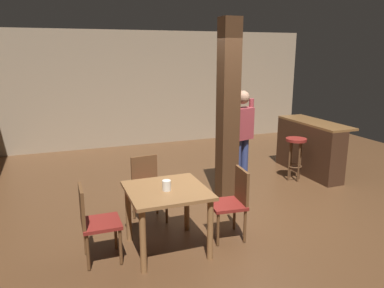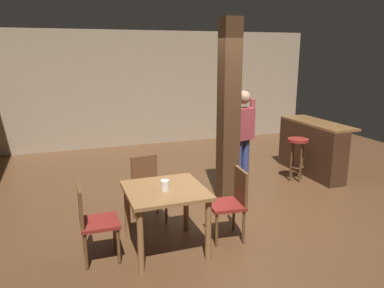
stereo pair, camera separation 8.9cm
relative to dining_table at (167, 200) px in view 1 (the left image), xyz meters
The scene contains 11 objects.
ground_plane 1.70m from the dining_table, 28.24° to the left, with size 10.80×10.80×0.00m, color #4C301C.
wall_back 5.49m from the dining_table, 75.12° to the left, with size 8.00×0.10×2.80m, color gray.
pillar 1.97m from the dining_table, 41.60° to the left, with size 0.28×0.28×2.80m, color #422816.
dining_table is the anchor object (origin of this frame).
chair_east 0.87m from the dining_table, ahead, with size 0.46×0.46×0.89m.
chair_north 0.89m from the dining_table, 90.91° to the left, with size 0.46×0.46×0.89m.
chair_west 0.84m from the dining_table, behind, with size 0.42×0.42×0.89m.
napkin_cup 0.20m from the dining_table, 108.29° to the right, with size 0.10×0.10×0.12m, color silver.
standing_person 2.09m from the dining_table, 37.44° to the left, with size 0.47×0.29×1.72m.
bar_counter 3.85m from the dining_table, 27.89° to the left, with size 0.56×1.63×1.01m.
bar_stool_near 3.30m from the dining_table, 28.13° to the left, with size 0.37×0.37×0.79m.
Camera 1 is at (-2.56, -4.66, 2.32)m, focal length 35.00 mm.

